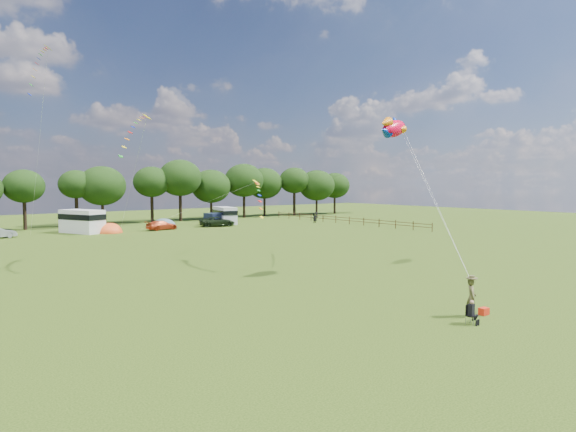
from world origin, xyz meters
TOP-DOWN VIEW (x-y plane):
  - ground_plane at (0.00, 0.00)m, footprint 180.00×180.00m
  - tree_line at (5.30, 54.99)m, footprint 102.98×10.98m
  - fence at (32.00, 34.50)m, footprint 0.12×33.12m
  - car_c at (5.47, 42.56)m, footprint 4.42×2.35m
  - car_d at (14.10, 42.49)m, footprint 5.66×3.70m
  - campervan_c at (-4.16, 45.13)m, footprint 4.67×6.58m
  - campervan_d at (17.16, 45.45)m, footprint 3.36×5.74m
  - tent_orange at (-1.34, 43.12)m, footprint 3.21×3.52m
  - tent_greyblue at (6.77, 44.84)m, footprint 3.64×3.99m
  - awning_navy at (15.27, 45.01)m, footprint 3.16×2.70m
  - kite_flyer at (-0.61, -6.90)m, footprint 0.79×0.77m
  - camp_chair at (-1.79, -7.59)m, footprint 0.51×0.51m
  - kite_bag at (0.12, -7.15)m, footprint 0.50×0.35m
  - fish_kite at (5.28, 2.88)m, footprint 3.45×1.70m
  - streamer_kite_a at (-11.34, 30.67)m, footprint 3.34×5.70m
  - streamer_kite_b at (-7.44, 17.42)m, footprint 4.29×4.70m
  - streamer_kite_c at (-0.11, 11.58)m, footprint 3.21×4.98m
  - walker_a at (29.19, 38.15)m, footprint 0.83×0.58m
  - walker_b at (32.14, 40.92)m, footprint 0.98×0.50m

SIDE VIEW (x-z plane):
  - ground_plane at x=0.00m, z-range 0.00..0.00m
  - tent_greyblue at x=6.77m, z-range -1.33..1.38m
  - tent_orange at x=-1.34m, z-range -1.24..1.28m
  - kite_bag at x=0.12m, z-range 0.00..0.35m
  - car_c at x=5.47m, z-range 0.00..1.26m
  - camp_chair at x=-1.79m, z-range 0.11..1.21m
  - fence at x=32.00m, z-range 0.10..1.30m
  - car_d at x=14.10m, z-range 0.00..1.42m
  - walker_b at x=32.14m, z-range 0.00..1.48m
  - walker_a at x=29.19m, z-range 0.00..1.58m
  - awning_navy at x=15.27m, z-range 0.00..1.80m
  - kite_flyer at x=-0.61m, z-range 0.00..1.83m
  - campervan_d at x=17.16m, z-range 0.10..2.74m
  - campervan_c at x=-4.16m, z-range 0.11..3.08m
  - streamer_kite_c at x=-0.11m, z-range 4.31..7.12m
  - tree_line at x=5.30m, z-range 1.21..11.48m
  - fish_kite at x=5.28m, z-range 9.32..11.12m
  - streamer_kite_b at x=-7.44m, z-range 8.81..12.61m
  - streamer_kite_a at x=-11.34m, z-range 14.81..20.61m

